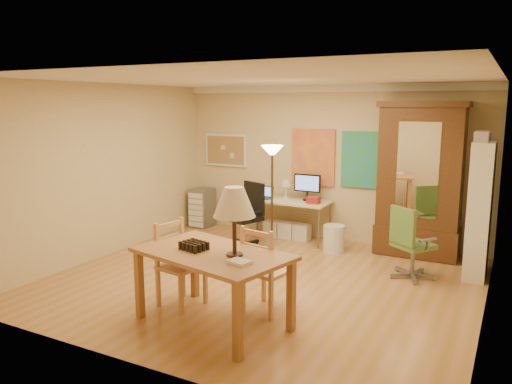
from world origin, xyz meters
The scene contains 16 objects.
floor centered at (0.00, 0.00, 0.00)m, with size 5.50×5.50×0.00m, color #9F7138.
crown_molding centered at (0.00, 2.46, 2.64)m, with size 5.50×0.08×0.12m, color white.
corkboard centered at (-2.05, 2.47, 1.50)m, with size 0.90×0.04×0.62m, color #A6854E.
art_panel_left centered at (-0.25, 2.47, 1.45)m, with size 0.80×0.04×1.00m, color gold.
art_panel_right centered at (0.65, 2.47, 1.45)m, with size 0.75×0.04×0.95m, color teal.
dining_table centered at (0.24, -1.44, 0.98)m, with size 1.82×1.33×1.55m.
ladder_chair_back centered at (0.49, -0.86, 0.48)m, with size 0.56×0.54×1.02m.
ladder_chair_left centered at (-0.51, -1.15, 0.47)m, with size 0.52×0.54×1.01m.
torchiere_lamp centered at (-0.19, 0.69, 1.44)m, with size 0.33×0.33×1.79m.
computer_desk centered at (-0.58, 2.16, 0.43)m, with size 1.55×0.68×1.17m.
office_chair_black centered at (-0.99, 1.34, 0.29)m, with size 0.67×0.67×1.09m.
office_chair_green centered at (1.76, 1.07, 0.27)m, with size 0.64×0.64×1.02m.
drawer_cart centered at (-2.45, 2.20, 0.37)m, with size 0.37×0.45×0.75m.
armoire centered at (1.63, 2.24, 1.05)m, with size 1.32×0.63×2.42m.
bookshelf centered at (2.55, 1.61, 0.94)m, with size 0.28×0.75×1.89m.
wastebin centered at (0.41, 1.78, 0.22)m, with size 0.35×0.35×0.44m, color silver.
Camera 1 is at (2.96, -5.76, 2.39)m, focal length 35.00 mm.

